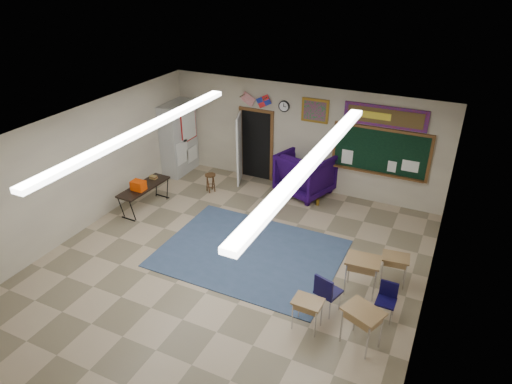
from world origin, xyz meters
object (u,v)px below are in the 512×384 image
at_px(student_desk_front_left, 362,274).
at_px(folding_table, 145,196).
at_px(wingback_armchair, 306,173).
at_px(student_desk_front_right, 394,268).
at_px(wooden_stool, 211,183).

height_order(student_desk_front_left, folding_table, folding_table).
relative_size(wingback_armchair, folding_table, 0.84).
relative_size(student_desk_front_left, student_desk_front_right, 1.23).
distance_m(student_desk_front_right, wooden_stool, 5.82).
relative_size(student_desk_front_right, wooden_stool, 1.22).
distance_m(student_desk_front_left, wooden_stool, 5.56).
bearing_deg(student_desk_front_right, wingback_armchair, 128.48).
xyz_separation_m(student_desk_front_left, wooden_stool, (-4.97, 2.48, -0.17)).
height_order(student_desk_front_left, wooden_stool, student_desk_front_left).
bearing_deg(student_desk_front_left, wooden_stool, 148.60).
xyz_separation_m(student_desk_front_left, folding_table, (-6.06, 0.89, -0.09)).
bearing_deg(student_desk_front_left, folding_table, 166.73).
height_order(wingback_armchair, student_desk_front_left, wingback_armchair).
distance_m(wingback_armchair, student_desk_front_right, 4.26).
bearing_deg(student_desk_front_left, wingback_armchair, 120.07).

